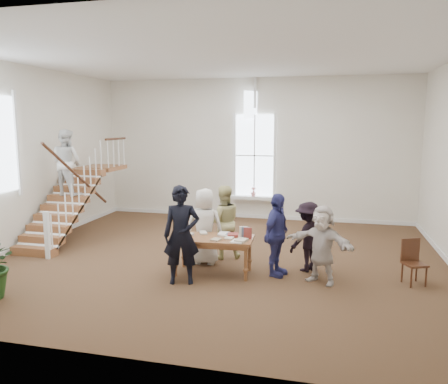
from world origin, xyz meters
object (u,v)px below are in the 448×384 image
(police_officer, at_px, (182,235))
(elderly_woman, at_px, (205,226))
(side_chair, at_px, (413,259))
(person_yellow, at_px, (223,222))
(woman_cluster_b, at_px, (308,237))
(woman_cluster_c, at_px, (322,244))
(woman_cluster_a, at_px, (277,235))
(library_table, at_px, (213,241))

(police_officer, xyz_separation_m, elderly_woman, (0.10, 1.25, -0.12))
(side_chair, bearing_deg, person_yellow, 146.21)
(woman_cluster_b, height_order, woman_cluster_c, woman_cluster_c)
(woman_cluster_b, bearing_deg, elderly_woman, -51.07)
(woman_cluster_b, bearing_deg, woman_cluster_a, -15.32)
(library_table, bearing_deg, woman_cluster_b, 15.71)
(library_table, bearing_deg, elderly_woman, 117.90)
(library_table, height_order, side_chair, side_chair)
(woman_cluster_b, xyz_separation_m, woman_cluster_c, (0.30, -0.65, 0.03))
(police_officer, relative_size, person_yellow, 1.14)
(library_table, height_order, woman_cluster_c, woman_cluster_c)
(elderly_woman, xyz_separation_m, woman_cluster_b, (2.23, 0.04, -0.10))
(library_table, height_order, woman_cluster_b, woman_cluster_b)
(library_table, xyz_separation_m, police_officer, (-0.46, -0.65, 0.27))
(woman_cluster_a, xyz_separation_m, side_chair, (2.62, 0.17, -0.37))
(police_officer, relative_size, woman_cluster_c, 1.25)
(library_table, bearing_deg, police_officer, -128.42)
(police_officer, bearing_deg, woman_cluster_b, 13.26)
(side_chair, bearing_deg, police_officer, 169.92)
(elderly_woman, xyz_separation_m, side_chair, (4.25, -0.24, -0.36))
(woman_cluster_a, bearing_deg, library_table, 115.58)
(library_table, relative_size, woman_cluster_c, 1.10)
(woman_cluster_a, bearing_deg, woman_cluster_b, -36.10)
(woman_cluster_a, xyz_separation_m, woman_cluster_b, (0.60, 0.45, -0.11))
(person_yellow, relative_size, woman_cluster_a, 0.99)
(library_table, bearing_deg, woman_cluster_c, -3.47)
(woman_cluster_a, bearing_deg, woman_cluster_c, -85.50)
(woman_cluster_c, xyz_separation_m, side_chair, (1.72, 0.37, -0.29))
(elderly_woman, distance_m, side_chair, 4.27)
(person_yellow, bearing_deg, police_officer, 54.49)
(person_yellow, relative_size, woman_cluster_c, 1.10)
(person_yellow, bearing_deg, library_table, 70.52)
(woman_cluster_c, height_order, side_chair, woman_cluster_c)
(police_officer, relative_size, woman_cluster_b, 1.30)
(woman_cluster_c, bearing_deg, elderly_woman, -166.22)
(elderly_woman, distance_m, woman_cluster_a, 1.68)
(police_officer, bearing_deg, elderly_woman, 69.64)
(library_table, relative_size, elderly_woman, 1.00)
(library_table, bearing_deg, woman_cluster_a, 5.33)
(police_officer, relative_size, woman_cluster_a, 1.13)
(elderly_woman, xyz_separation_m, woman_cluster_c, (2.53, -0.61, -0.07))
(person_yellow, xyz_separation_m, woman_cluster_c, (2.23, -1.11, -0.08))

